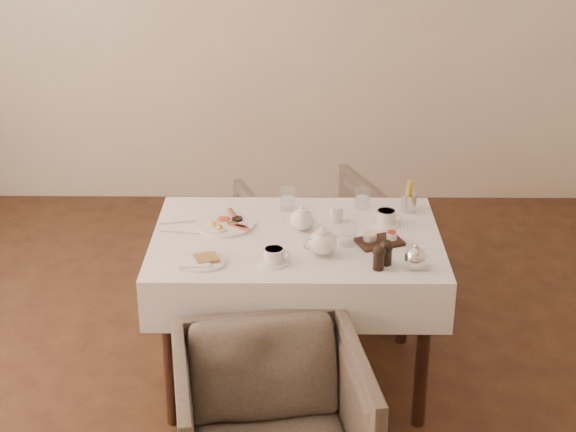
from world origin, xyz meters
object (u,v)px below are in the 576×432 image
Objects in this scene: table at (296,259)px; armchair_near at (271,428)px; teapot_centre at (302,218)px; armchair_far at (314,243)px; breakfast_plate at (226,223)px.

table is 0.87m from armchair_near.
teapot_centre reaches higher than table.
armchair_far is 0.93m from breakfast_plate.
breakfast_plate reaches higher than armchair_far.
armchair_near is 1.05m from breakfast_plate.
armchair_near is 2.71× the size of breakfast_plate.
table is at bearing 61.42° from armchair_far.
breakfast_plate is at bearing -166.74° from teapot_centre.
armchair_near is at bearing -76.08° from teapot_centre.
armchair_far is 2.66× the size of breakfast_plate.
armchair_far is (0.10, 0.82, -0.31)m from table.
armchair_near is 1.00m from teapot_centre.
table reaches higher than armchair_near.
armchair_near is (-0.09, -0.81, -0.31)m from table.
armchair_near reaches higher than armchair_far.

